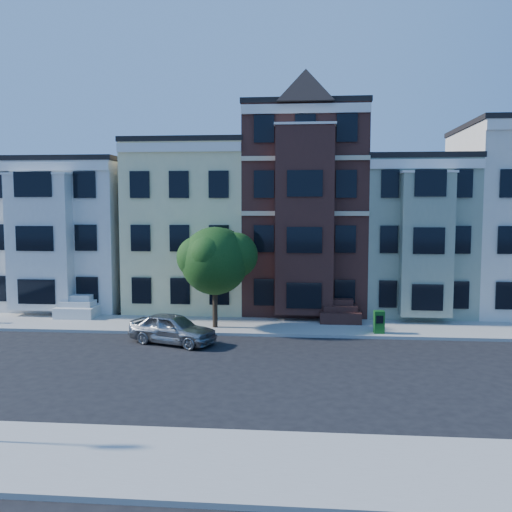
# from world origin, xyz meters

# --- Properties ---
(ground) EXTENTS (120.00, 120.00, 0.00)m
(ground) POSITION_xyz_m (0.00, 0.00, 0.00)
(ground) COLOR black
(far_sidewalk) EXTENTS (60.00, 4.00, 0.15)m
(far_sidewalk) POSITION_xyz_m (0.00, 8.00, 0.07)
(far_sidewalk) COLOR #9E9B93
(far_sidewalk) RESTS_ON ground
(near_sidewalk) EXTENTS (60.00, 4.00, 0.15)m
(near_sidewalk) POSITION_xyz_m (0.00, -8.00, 0.07)
(near_sidewalk) COLOR #9E9B93
(near_sidewalk) RESTS_ON ground
(house_white) EXTENTS (8.00, 9.00, 9.00)m
(house_white) POSITION_xyz_m (-15.00, 14.50, 4.50)
(house_white) COLOR silver
(house_white) RESTS_ON ground
(house_yellow) EXTENTS (7.00, 9.00, 10.00)m
(house_yellow) POSITION_xyz_m (-7.00, 14.50, 5.00)
(house_yellow) COLOR #F4E5A2
(house_yellow) RESTS_ON ground
(house_brown) EXTENTS (7.00, 9.00, 12.00)m
(house_brown) POSITION_xyz_m (0.00, 14.50, 6.00)
(house_brown) COLOR #3D1D18
(house_brown) RESTS_ON ground
(house_green) EXTENTS (6.00, 9.00, 9.00)m
(house_green) POSITION_xyz_m (6.50, 14.50, 4.50)
(house_green) COLOR gray
(house_green) RESTS_ON ground
(street_tree) EXTENTS (6.33, 6.33, 6.43)m
(street_tree) POSITION_xyz_m (-4.57, 7.30, 3.36)
(street_tree) COLOR #224E1A
(street_tree) RESTS_ON far_sidewalk
(parked_car) EXTENTS (4.53, 3.04, 1.43)m
(parked_car) POSITION_xyz_m (-6.07, 4.23, 0.72)
(parked_car) COLOR gray
(parked_car) RESTS_ON ground
(newspaper_box) EXTENTS (0.52, 0.47, 1.11)m
(newspaper_box) POSITION_xyz_m (3.73, 6.69, 0.70)
(newspaper_box) COLOR #175A1C
(newspaper_box) RESTS_ON far_sidewalk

